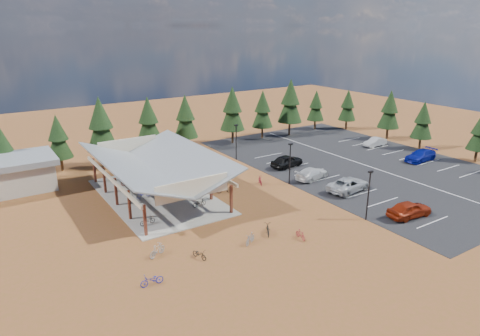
% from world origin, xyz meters
% --- Properties ---
extents(ground, '(140.00, 140.00, 0.00)m').
position_xyz_m(ground, '(0.00, 0.00, 0.00)').
color(ground, brown).
rests_on(ground, ground).
extents(asphalt_lot, '(27.00, 44.00, 0.04)m').
position_xyz_m(asphalt_lot, '(18.50, 3.00, 0.02)').
color(asphalt_lot, black).
rests_on(asphalt_lot, ground).
extents(concrete_pad, '(10.60, 18.60, 0.10)m').
position_xyz_m(concrete_pad, '(-10.00, 7.00, 0.05)').
color(concrete_pad, gray).
rests_on(concrete_pad, ground).
extents(bike_pavilion, '(11.65, 19.40, 4.97)m').
position_xyz_m(bike_pavilion, '(-10.00, 7.00, 3.82)').
color(bike_pavilion, '#552218').
rests_on(bike_pavilion, concrete_pad).
extents(outbuilding, '(11.00, 7.00, 3.90)m').
position_xyz_m(outbuilding, '(-24.00, 18.00, 2.03)').
color(outbuilding, '#ADA593').
rests_on(outbuilding, ground).
extents(lamp_post_0, '(0.50, 0.25, 5.14)m').
position_xyz_m(lamp_post_0, '(5.00, -10.00, 2.98)').
color(lamp_post_0, black).
rests_on(lamp_post_0, ground).
extents(lamp_post_1, '(0.50, 0.25, 5.14)m').
position_xyz_m(lamp_post_1, '(5.00, 2.00, 2.98)').
color(lamp_post_1, black).
rests_on(lamp_post_1, ground).
extents(lamp_post_2, '(0.50, 0.25, 5.14)m').
position_xyz_m(lamp_post_2, '(5.00, 14.00, 2.98)').
color(lamp_post_2, black).
rests_on(lamp_post_2, ground).
extents(trash_bin_0, '(0.60, 0.60, 0.90)m').
position_xyz_m(trash_bin_0, '(-4.26, 5.13, 0.45)').
color(trash_bin_0, '#3E2C16').
rests_on(trash_bin_0, ground).
extents(trash_bin_1, '(0.60, 0.60, 0.90)m').
position_xyz_m(trash_bin_1, '(-1.72, 5.87, 0.45)').
color(trash_bin_1, '#3E2C16').
rests_on(trash_bin_1, ground).
extents(pine_0, '(2.97, 2.97, 6.92)m').
position_xyz_m(pine_0, '(-23.53, 21.68, 4.22)').
color(pine_0, '#382314').
rests_on(pine_0, ground).
extents(pine_1, '(3.26, 3.26, 7.59)m').
position_xyz_m(pine_1, '(-17.07, 22.36, 4.63)').
color(pine_1, '#382314').
rests_on(pine_1, ground).
extents(pine_2, '(4.12, 4.12, 9.61)m').
position_xyz_m(pine_2, '(-11.78, 21.18, 5.87)').
color(pine_2, '#382314').
rests_on(pine_2, ground).
extents(pine_3, '(3.75, 3.75, 8.74)m').
position_xyz_m(pine_3, '(-4.43, 22.98, 5.33)').
color(pine_3, '#382314').
rests_on(pine_3, ground).
extents(pine_4, '(3.70, 3.70, 8.61)m').
position_xyz_m(pine_4, '(1.19, 22.30, 5.26)').
color(pine_4, '#382314').
rests_on(pine_4, ground).
extents(pine_5, '(3.98, 3.98, 9.27)m').
position_xyz_m(pine_5, '(9.45, 22.10, 5.67)').
color(pine_5, '#382314').
rests_on(pine_5, ground).
extents(pine_6, '(3.51, 3.51, 8.19)m').
position_xyz_m(pine_6, '(15.40, 22.06, 5.00)').
color(pine_6, '#382314').
rests_on(pine_6, ground).
extents(pine_7, '(4.21, 4.21, 9.80)m').
position_xyz_m(pine_7, '(20.67, 21.22, 5.99)').
color(pine_7, '#382314').
rests_on(pine_7, ground).
extents(pine_8, '(3.10, 3.10, 7.23)m').
position_xyz_m(pine_8, '(27.48, 22.07, 4.41)').
color(pine_8, '#382314').
rests_on(pine_8, ground).
extents(pine_10, '(3.05, 3.05, 7.11)m').
position_xyz_m(pine_10, '(33.12, -5.16, 4.34)').
color(pine_10, '#382314').
rests_on(pine_10, ground).
extents(pine_11, '(3.21, 3.21, 7.48)m').
position_xyz_m(pine_11, '(32.04, 3.15, 4.56)').
color(pine_11, '#382314').
rests_on(pine_11, ground).
extents(pine_12, '(3.57, 3.57, 8.31)m').
position_xyz_m(pine_12, '(32.72, 9.94, 5.07)').
color(pine_12, '#382314').
rests_on(pine_12, ground).
extents(pine_13, '(3.16, 3.16, 7.37)m').
position_xyz_m(pine_13, '(32.24, 18.81, 4.50)').
color(pine_13, '#382314').
rests_on(pine_13, ground).
extents(bike_0, '(1.65, 0.76, 0.83)m').
position_xyz_m(bike_0, '(-13.67, 0.60, 0.52)').
color(bike_0, black).
rests_on(bike_0, concrete_pad).
extents(bike_1, '(1.84, 1.05, 1.07)m').
position_xyz_m(bike_1, '(-12.75, 6.68, 0.63)').
color(bike_1, gray).
rests_on(bike_1, concrete_pad).
extents(bike_2, '(1.73, 0.75, 0.88)m').
position_xyz_m(bike_2, '(-11.45, 7.38, 0.54)').
color(bike_2, '#12159A').
rests_on(bike_2, concrete_pad).
extents(bike_3, '(1.78, 0.54, 1.06)m').
position_xyz_m(bike_3, '(-11.65, 12.11, 0.63)').
color(bike_3, maroon).
rests_on(bike_3, concrete_pad).
extents(bike_4, '(1.66, 0.71, 0.85)m').
position_xyz_m(bike_4, '(-7.45, 1.75, 0.52)').
color(bike_4, black).
rests_on(bike_4, concrete_pad).
extents(bike_5, '(1.67, 0.83, 0.97)m').
position_xyz_m(bike_5, '(-6.59, 6.14, 0.58)').
color(bike_5, gray).
rests_on(bike_5, concrete_pad).
extents(bike_6, '(1.91, 1.04, 0.95)m').
position_xyz_m(bike_6, '(-9.17, 6.91, 0.58)').
color(bike_6, '#12419C').
rests_on(bike_6, concrete_pad).
extents(bike_7, '(1.75, 0.53, 1.04)m').
position_xyz_m(bike_7, '(-8.73, 13.75, 0.62)').
color(bike_7, '#A0220E').
rests_on(bike_7, concrete_pad).
extents(bike_8, '(0.96, 1.65, 0.82)m').
position_xyz_m(bike_8, '(-12.35, -7.60, 0.41)').
color(bike_8, black).
rests_on(bike_8, ground).
extents(bike_9, '(1.87, 1.29, 1.10)m').
position_xyz_m(bike_9, '(-15.12, -5.32, 0.55)').
color(bike_9, gray).
rests_on(bike_9, ground).
extents(bike_10, '(1.80, 0.71, 0.93)m').
position_xyz_m(bike_10, '(-17.12, -9.13, 0.46)').
color(bike_10, '#101A9B').
rests_on(bike_10, ground).
extents(bike_11, '(0.60, 1.53, 0.89)m').
position_xyz_m(bike_11, '(-3.10, -9.54, 0.45)').
color(bike_11, maroon).
rests_on(bike_11, ground).
extents(bike_12, '(1.52, 1.90, 0.96)m').
position_xyz_m(bike_12, '(-5.03, -7.19, 0.48)').
color(bike_12, black).
rests_on(bike_12, ground).
extents(bike_13, '(1.68, 1.21, 1.00)m').
position_xyz_m(bike_13, '(-7.41, -7.78, 0.50)').
color(bike_13, gray).
rests_on(bike_13, ground).
extents(bike_14, '(0.94, 1.99, 1.00)m').
position_xyz_m(bike_14, '(-1.99, 7.77, 0.50)').
color(bike_14, navy).
rests_on(bike_14, ground).
extents(bike_15, '(1.14, 1.78, 1.04)m').
position_xyz_m(bike_15, '(1.98, 3.83, 0.52)').
color(bike_15, maroon).
rests_on(bike_15, ground).
extents(bike_16, '(1.88, 1.13, 0.93)m').
position_xyz_m(bike_16, '(-3.13, 3.83, 0.47)').
color(bike_16, black).
rests_on(bike_16, ground).
extents(car_0, '(5.03, 2.43, 1.66)m').
position_xyz_m(car_0, '(9.09, -11.90, 0.87)').
color(car_0, maroon).
rests_on(car_0, asphalt_lot).
extents(car_2, '(6.08, 3.49, 1.60)m').
position_xyz_m(car_2, '(9.25, -3.56, 0.84)').
color(car_2, '#A4A8AB').
rests_on(car_2, asphalt_lot).
extents(car_3, '(5.33, 3.01, 1.46)m').
position_xyz_m(car_3, '(8.51, 1.84, 0.77)').
color(car_3, silver).
rests_on(car_3, asphalt_lot).
extents(car_4, '(5.14, 2.65, 1.67)m').
position_xyz_m(car_4, '(8.94, 7.35, 0.88)').
color(car_4, black).
rests_on(car_4, asphalt_lot).
extents(car_7, '(5.54, 2.50, 1.57)m').
position_xyz_m(car_7, '(26.59, -0.88, 0.83)').
color(car_7, navy).
rests_on(car_7, asphalt_lot).
extents(car_9, '(4.16, 1.54, 1.36)m').
position_xyz_m(car_9, '(27.42, 7.94, 0.72)').
color(car_9, silver).
rests_on(car_9, asphalt_lot).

